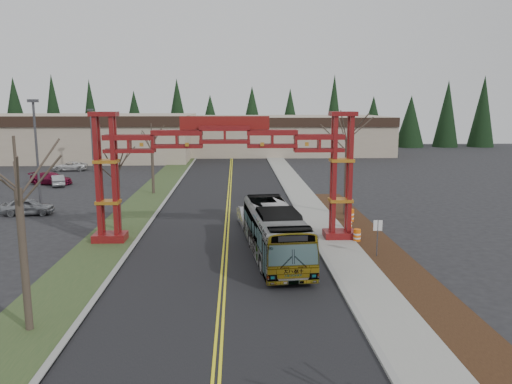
{
  "coord_description": "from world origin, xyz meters",
  "views": [
    {
      "loc": [
        0.75,
        -15.77,
        9.46
      ],
      "look_at": [
        1.99,
        15.06,
        3.95
      ],
      "focal_mm": 35.0,
      "sensor_mm": 36.0,
      "label": 1
    }
  ],
  "objects_px": {
    "retail_building_east": "(284,135)",
    "barrel_north": "(350,216)",
    "gateway_arch": "(225,155)",
    "transit_bus": "(275,232)",
    "parked_car_mid_a": "(51,178)",
    "parked_car_far_b": "(70,166)",
    "parked_car_far_a": "(58,180)",
    "bare_tree_median_far": "(152,143)",
    "bare_tree_right_far": "(347,139)",
    "bare_tree_median_mid": "(117,170)",
    "silver_sedan": "(250,217)",
    "bare_tree_median_near": "(18,190)",
    "parked_car_near_a": "(28,206)",
    "light_pole_far": "(92,136)",
    "barrel_south": "(357,236)",
    "barrel_mid": "(349,224)",
    "retail_building_west": "(58,137)",
    "light_pole_near": "(36,147)",
    "street_sign": "(378,231)"
  },
  "relations": [
    {
      "from": "parked_car_far_a",
      "to": "barrel_south",
      "type": "bearing_deg",
      "value": 115.64
    },
    {
      "from": "retail_building_east",
      "to": "light_pole_near",
      "type": "height_order",
      "value": "light_pole_near"
    },
    {
      "from": "light_pole_near",
      "to": "parked_car_far_b",
      "type": "bearing_deg",
      "value": 102.79
    },
    {
      "from": "retail_building_east",
      "to": "transit_bus",
      "type": "bearing_deg",
      "value": -95.96
    },
    {
      "from": "bare_tree_right_far",
      "to": "bare_tree_median_mid",
      "type": "bearing_deg",
      "value": -166.32
    },
    {
      "from": "retail_building_east",
      "to": "barrel_north",
      "type": "height_order",
      "value": "retail_building_east"
    },
    {
      "from": "parked_car_near_a",
      "to": "parked_car_far_a",
      "type": "distance_m",
      "value": 15.59
    },
    {
      "from": "bare_tree_median_near",
      "to": "parked_car_far_a",
      "type": "bearing_deg",
      "value": 107.5
    },
    {
      "from": "parked_car_far_b",
      "to": "light_pole_far",
      "type": "relative_size",
      "value": 0.54
    },
    {
      "from": "parked_car_near_a",
      "to": "parked_car_far_b",
      "type": "distance_m",
      "value": 29.11
    },
    {
      "from": "parked_car_mid_a",
      "to": "parked_car_far_a",
      "type": "height_order",
      "value": "parked_car_mid_a"
    },
    {
      "from": "transit_bus",
      "to": "barrel_south",
      "type": "height_order",
      "value": "transit_bus"
    },
    {
      "from": "barrel_south",
      "to": "bare_tree_median_near",
      "type": "bearing_deg",
      "value": -142.98
    },
    {
      "from": "transit_bus",
      "to": "light_pole_near",
      "type": "distance_m",
      "value": 25.0
    },
    {
      "from": "bare_tree_median_far",
      "to": "light_pole_near",
      "type": "height_order",
      "value": "light_pole_near"
    },
    {
      "from": "light_pole_far",
      "to": "parked_car_mid_a",
      "type": "bearing_deg",
      "value": -99.25
    },
    {
      "from": "transit_bus",
      "to": "gateway_arch",
      "type": "bearing_deg",
      "value": 122.7
    },
    {
      "from": "retail_building_west",
      "to": "bare_tree_median_mid",
      "type": "distance_m",
      "value": 55.52
    },
    {
      "from": "parked_car_mid_a",
      "to": "street_sign",
      "type": "relative_size",
      "value": 2.06
    },
    {
      "from": "gateway_arch",
      "to": "barrel_south",
      "type": "xyz_separation_m",
      "value": [
        9.02,
        -0.9,
        -5.51
      ]
    },
    {
      "from": "silver_sedan",
      "to": "parked_car_near_a",
      "type": "bearing_deg",
      "value": 158.93
    },
    {
      "from": "transit_bus",
      "to": "barrel_north",
      "type": "bearing_deg",
      "value": 47.37
    },
    {
      "from": "transit_bus",
      "to": "parked_car_mid_a",
      "type": "height_order",
      "value": "transit_bus"
    },
    {
      "from": "transit_bus",
      "to": "barrel_north",
      "type": "relative_size",
      "value": 10.37
    },
    {
      "from": "bare_tree_median_near",
      "to": "barrel_mid",
      "type": "distance_m",
      "value": 24.47
    },
    {
      "from": "barrel_south",
      "to": "barrel_north",
      "type": "height_order",
      "value": "barrel_north"
    },
    {
      "from": "barrel_mid",
      "to": "gateway_arch",
      "type": "bearing_deg",
      "value": -163.77
    },
    {
      "from": "silver_sedan",
      "to": "street_sign",
      "type": "xyz_separation_m",
      "value": [
        7.63,
        -8.41,
        1.0
      ]
    },
    {
      "from": "retail_building_east",
      "to": "street_sign",
      "type": "bearing_deg",
      "value": -90.51
    },
    {
      "from": "parked_car_far_b",
      "to": "light_pole_near",
      "type": "xyz_separation_m",
      "value": [
        6.06,
        -26.7,
        5.01
      ]
    },
    {
      "from": "parked_car_mid_a",
      "to": "bare_tree_median_near",
      "type": "relative_size",
      "value": 0.6
    },
    {
      "from": "retail_building_east",
      "to": "bare_tree_right_far",
      "type": "distance_m",
      "value": 54.67
    },
    {
      "from": "light_pole_near",
      "to": "silver_sedan",
      "type": "bearing_deg",
      "value": -19.76
    },
    {
      "from": "retail_building_east",
      "to": "parked_car_far_b",
      "type": "distance_m",
      "value": 41.1
    },
    {
      "from": "retail_building_west",
      "to": "light_pole_near",
      "type": "relative_size",
      "value": 4.7
    },
    {
      "from": "light_pole_far",
      "to": "street_sign",
      "type": "relative_size",
      "value": 3.61
    },
    {
      "from": "gateway_arch",
      "to": "bare_tree_median_far",
      "type": "bearing_deg",
      "value": 113.4
    },
    {
      "from": "retail_building_west",
      "to": "barrel_south",
      "type": "bearing_deg",
      "value": -54.58
    },
    {
      "from": "retail_building_west",
      "to": "parked_car_mid_a",
      "type": "height_order",
      "value": "retail_building_west"
    },
    {
      "from": "bare_tree_median_far",
      "to": "parked_car_far_b",
      "type": "bearing_deg",
      "value": 128.11
    },
    {
      "from": "silver_sedan",
      "to": "parked_car_far_b",
      "type": "bearing_deg",
      "value": 119.55
    },
    {
      "from": "gateway_arch",
      "to": "parked_car_near_a",
      "type": "bearing_deg",
      "value": 152.82
    },
    {
      "from": "street_sign",
      "to": "gateway_arch",
      "type": "bearing_deg",
      "value": 154.88
    },
    {
      "from": "bare_tree_median_near",
      "to": "bare_tree_median_mid",
      "type": "xyz_separation_m",
      "value": [
        0.0,
        16.72,
        -1.43
      ]
    },
    {
      "from": "bare_tree_right_far",
      "to": "light_pole_far",
      "type": "bearing_deg",
      "value": 135.24
    },
    {
      "from": "silver_sedan",
      "to": "gateway_arch",
      "type": "bearing_deg",
      "value": -120.73
    },
    {
      "from": "bare_tree_median_near",
      "to": "barrel_north",
      "type": "distance_m",
      "value": 26.31
    },
    {
      "from": "silver_sedan",
      "to": "bare_tree_right_far",
      "type": "relative_size",
      "value": 0.5
    },
    {
      "from": "gateway_arch",
      "to": "transit_bus",
      "type": "bearing_deg",
      "value": -52.14
    },
    {
      "from": "parked_car_mid_a",
      "to": "parked_car_far_b",
      "type": "distance_m",
      "value": 12.29
    }
  ]
}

